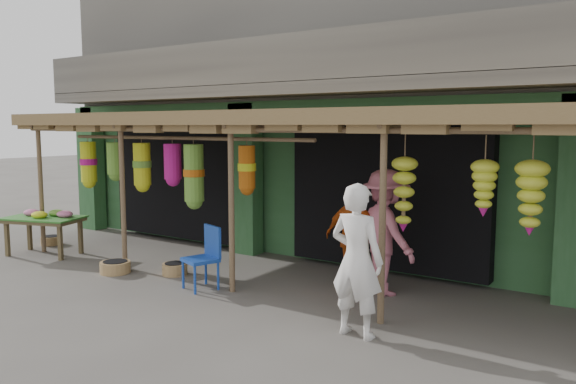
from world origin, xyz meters
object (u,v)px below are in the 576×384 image
Objects in this scene: person_front at (357,260)px; person_shopper at (386,232)px; flower_table at (45,219)px; person_vendor at (355,237)px; blue_chair at (205,254)px.

person_front is 0.98× the size of person_shopper.
flower_table is 0.88× the size of person_shopper.
person_vendor is at bearing -59.59° from person_front.
blue_chair is 0.60× the size of person_vendor.
person_front is 1.99m from person_vendor.
flower_table is 6.85m from person_shopper.
flower_table is at bearing -160.19° from blue_chair.
person_vendor is at bearing 51.99° from blue_chair.
flower_table is at bearing -1.22° from person_front.
person_vendor reaches higher than flower_table.
person_shopper is at bearing 47.23° from blue_chair.
person_shopper is at bearing -74.10° from person_front.
person_front is (7.14, -0.44, 0.22)m from flower_table.
person_shopper is (0.50, 0.05, 0.13)m from person_vendor.
blue_chair is at bearing 30.16° from person_vendor.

